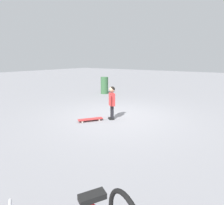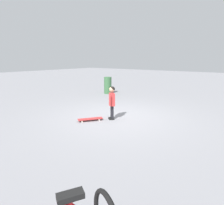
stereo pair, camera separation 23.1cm
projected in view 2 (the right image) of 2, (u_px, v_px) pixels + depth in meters
The scene contains 4 objects.
ground_plane at pixel (119, 116), 6.47m from camera, with size 50.00×50.00×0.00m, color gray.
child_person at pixel (112, 99), 6.02m from camera, with size 0.38×0.28×1.06m.
skateboard at pixel (90, 119), 5.99m from camera, with size 0.74×0.59×0.07m.
trash_bin at pixel (108, 85), 10.60m from camera, with size 0.41×0.41×0.92m, color #38663D.
Camera 2 is at (-5.06, -3.59, 1.90)m, focal length 30.76 mm.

